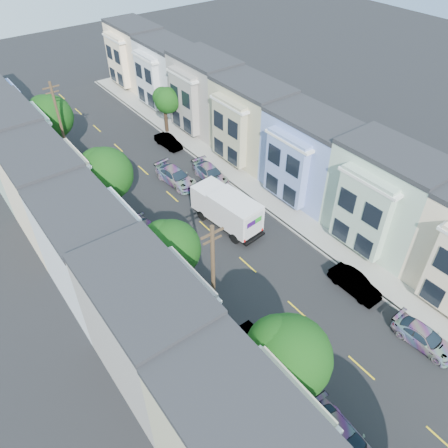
% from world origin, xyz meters
% --- Properties ---
extents(ground, '(160.00, 160.00, 0.00)m').
position_xyz_m(ground, '(0.00, 0.00, 0.00)').
color(ground, black).
rests_on(ground, ground).
extents(road_slab, '(12.00, 70.00, 0.02)m').
position_xyz_m(road_slab, '(0.00, 15.00, 0.01)').
color(road_slab, black).
rests_on(road_slab, ground).
extents(curb_left, '(0.30, 70.00, 0.15)m').
position_xyz_m(curb_left, '(-6.05, 15.00, 0.07)').
color(curb_left, gray).
rests_on(curb_left, ground).
extents(curb_right, '(0.30, 70.00, 0.15)m').
position_xyz_m(curb_right, '(6.05, 15.00, 0.07)').
color(curb_right, gray).
rests_on(curb_right, ground).
extents(sidewalk_left, '(2.60, 70.00, 0.15)m').
position_xyz_m(sidewalk_left, '(-7.35, 15.00, 0.07)').
color(sidewalk_left, gray).
rests_on(sidewalk_left, ground).
extents(sidewalk_right, '(2.60, 70.00, 0.15)m').
position_xyz_m(sidewalk_right, '(7.35, 15.00, 0.07)').
color(sidewalk_right, gray).
rests_on(sidewalk_right, ground).
extents(centerline, '(0.12, 70.00, 0.01)m').
position_xyz_m(centerline, '(0.00, 15.00, 0.00)').
color(centerline, gold).
rests_on(centerline, ground).
extents(townhouse_row_left, '(5.00, 70.00, 8.50)m').
position_xyz_m(townhouse_row_left, '(-11.15, 15.00, 0.00)').
color(townhouse_row_left, '#7F96D5').
rests_on(townhouse_row_left, ground).
extents(townhouse_row_right, '(5.00, 70.00, 8.50)m').
position_xyz_m(townhouse_row_right, '(11.15, 15.00, 0.00)').
color(townhouse_row_right, '#7F96D5').
rests_on(townhouse_row_right, ground).
extents(tree_b, '(4.70, 4.70, 7.88)m').
position_xyz_m(tree_b, '(-6.30, -4.83, 5.50)').
color(tree_b, black).
rests_on(tree_b, ground).
extents(tree_c, '(4.32, 4.32, 6.50)m').
position_xyz_m(tree_c, '(-6.30, 7.35, 4.32)').
color(tree_c, black).
rests_on(tree_c, ground).
extents(tree_d, '(4.70, 4.70, 7.49)m').
position_xyz_m(tree_d, '(-6.30, 18.01, 5.12)').
color(tree_d, black).
rests_on(tree_d, ground).
extents(tree_e, '(4.70, 4.70, 7.49)m').
position_xyz_m(tree_e, '(-6.30, 31.56, 5.12)').
color(tree_e, black).
rests_on(tree_e, ground).
extents(tree_far_r, '(3.10, 3.10, 5.59)m').
position_xyz_m(tree_far_r, '(6.89, 29.92, 4.00)').
color(tree_far_r, black).
rests_on(tree_far_r, ground).
extents(utility_pole_near, '(1.60, 0.26, 10.00)m').
position_xyz_m(utility_pole_near, '(-6.30, 2.00, 5.15)').
color(utility_pole_near, '#42301E').
rests_on(utility_pole_near, ground).
extents(utility_pole_far, '(1.60, 0.26, 10.00)m').
position_xyz_m(utility_pole_far, '(-6.30, 28.00, 5.15)').
color(utility_pole_far, '#42301E').
rests_on(utility_pole_far, ground).
extents(fedex_truck, '(2.66, 6.92, 3.32)m').
position_xyz_m(fedex_truck, '(1.77, 11.23, 1.85)').
color(fedex_truck, silver).
rests_on(fedex_truck, ground).
extents(lead_sedan, '(2.62, 5.28, 1.53)m').
position_xyz_m(lead_sedan, '(1.65, 19.84, 0.77)').
color(lead_sedan, black).
rests_on(lead_sedan, ground).
extents(parked_left_b, '(2.33, 5.06, 1.49)m').
position_xyz_m(parked_left_b, '(-4.90, -8.59, 0.74)').
color(parked_left_b, black).
rests_on(parked_left_b, ground).
extents(parked_left_c, '(1.66, 4.63, 1.54)m').
position_xyz_m(parked_left_c, '(-4.90, -1.37, 0.77)').
color(parked_left_c, '#8F92A3').
rests_on(parked_left_c, ground).
extents(parked_left_d, '(2.18, 4.66, 1.37)m').
position_xyz_m(parked_left_d, '(-4.90, 13.68, 0.68)').
color(parked_left_d, '#501304').
rests_on(parked_left_d, ground).
extents(parked_right_a, '(2.13, 4.48, 1.31)m').
position_xyz_m(parked_right_a, '(4.90, -7.26, 0.65)').
color(parked_right_a, '#52575D').
rests_on(parked_right_a, ground).
extents(parked_right_b, '(1.54, 4.26, 1.41)m').
position_xyz_m(parked_right_b, '(4.90, -1.10, 0.71)').
color(parked_right_b, silver).
rests_on(parked_right_b, ground).
extents(parked_right_c, '(2.26, 4.89, 1.44)m').
position_xyz_m(parked_right_c, '(4.90, 18.22, 0.72)').
color(parked_right_c, black).
rests_on(parked_right_c, ground).
extents(parked_right_d, '(1.70, 4.00, 1.30)m').
position_xyz_m(parked_right_d, '(4.90, 26.76, 0.65)').
color(parked_right_d, black).
rests_on(parked_right_d, ground).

